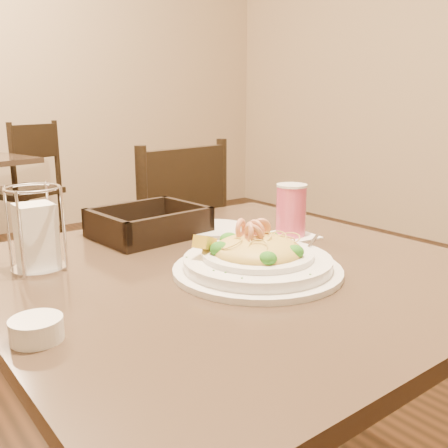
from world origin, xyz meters
TOP-DOWN VIEW (x-y plane):
  - main_table at (0.00, 0.00)m, footprint 0.90×0.90m
  - dining_chair_near at (0.29, 0.76)m, footprint 0.49×0.49m
  - dining_chair_far at (0.41, 2.77)m, footprint 0.55×0.55m
  - pasta_bowl at (0.01, -0.06)m, footprint 0.34×0.32m
  - drink_glass at (0.25, 0.08)m, footprint 0.12×0.12m
  - bread_basket at (-0.01, 0.29)m, footprint 0.26×0.22m
  - napkin_caddy at (-0.30, 0.21)m, footprint 0.10×0.10m
  - side_plate at (0.14, 0.23)m, footprint 0.20×0.20m
  - butter_ramekin at (-0.40, -0.09)m, footprint 0.08×0.08m

SIDE VIEW (x-z plane):
  - dining_chair_near at x=0.29m, z-range 0.03..0.96m
  - dining_chair_far at x=0.41m, z-range 0.03..0.96m
  - main_table at x=0.00m, z-range 0.14..0.88m
  - side_plate at x=0.14m, z-range 0.74..0.75m
  - butter_ramekin at x=-0.40m, z-range 0.74..0.77m
  - bread_basket at x=-0.01m, z-range 0.73..0.80m
  - pasta_bowl at x=0.01m, z-range 0.72..0.82m
  - drink_glass at x=0.25m, z-range 0.74..0.87m
  - napkin_caddy at x=-0.30m, z-range 0.73..0.89m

